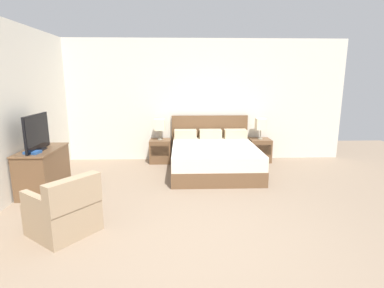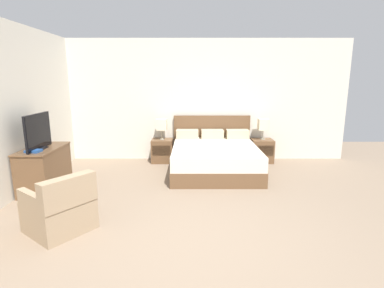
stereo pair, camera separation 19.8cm
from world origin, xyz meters
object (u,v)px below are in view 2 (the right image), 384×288
(dresser, at_px, (45,168))
(table_lamp_right, at_px, (264,125))
(nightstand_right, at_px, (263,151))
(table_lamp_left, at_px, (162,125))
(book_red_cover, at_px, (34,151))
(bed, at_px, (215,157))
(armchair_by_window, at_px, (61,210))
(nightstand_left, at_px, (163,151))
(tv, at_px, (39,132))

(dresser, bearing_deg, table_lamp_right, 22.97)
(nightstand_right, bearing_deg, table_lamp_right, 90.00)
(table_lamp_left, relative_size, book_red_cover, 2.15)
(nightstand_right, distance_m, book_red_cover, 4.67)
(bed, bearing_deg, dresser, -160.82)
(table_lamp_right, distance_m, armchair_by_window, 4.64)
(table_lamp_left, bearing_deg, bed, -31.89)
(nightstand_left, bearing_deg, book_red_cover, -131.92)
(bed, relative_size, nightstand_right, 3.83)
(dresser, height_order, armchair_by_window, armchair_by_window)
(nightstand_right, distance_m, armchair_by_window, 4.60)
(table_lamp_right, bearing_deg, nightstand_left, -179.96)
(table_lamp_left, relative_size, dresser, 0.44)
(table_lamp_right, distance_m, dresser, 4.55)
(nightstand_right, relative_size, book_red_cover, 2.38)
(tv, bearing_deg, nightstand_right, 23.94)
(bed, relative_size, table_lamp_left, 4.24)
(nightstand_left, xyz_separation_m, table_lamp_left, (0.00, 0.00, 0.61))
(nightstand_left, xyz_separation_m, dresser, (-1.86, -1.77, 0.12))
(dresser, relative_size, armchair_by_window, 1.12)
(table_lamp_right, height_order, armchair_by_window, table_lamp_right)
(table_lamp_right, bearing_deg, bed, -148.11)
(table_lamp_right, xyz_separation_m, armchair_by_window, (-3.27, -3.24, -0.58))
(table_lamp_left, bearing_deg, tv, -135.13)
(bed, xyz_separation_m, dresser, (-3.02, -1.05, 0.08))
(table_lamp_right, height_order, book_red_cover, table_lamp_right)
(nightstand_left, bearing_deg, table_lamp_left, 90.00)
(bed, height_order, table_lamp_left, bed)
(nightstand_right, relative_size, dresser, 0.49)
(bed, bearing_deg, book_red_cover, -155.83)
(nightstand_right, bearing_deg, bed, -148.16)
(armchair_by_window, bearing_deg, table_lamp_left, 73.52)
(table_lamp_right, relative_size, armchair_by_window, 0.50)
(bed, distance_m, book_red_cover, 3.33)
(dresser, relative_size, book_red_cover, 4.82)
(table_lamp_left, height_order, book_red_cover, table_lamp_left)
(book_red_cover, bearing_deg, bed, 24.17)
(nightstand_left, xyz_separation_m, nightstand_right, (2.31, 0.00, 0.00))
(nightstand_left, relative_size, table_lamp_left, 1.11)
(tv, bearing_deg, table_lamp_left, 44.87)
(nightstand_left, relative_size, tv, 0.67)
(bed, bearing_deg, table_lamp_left, 148.11)
(table_lamp_left, distance_m, dresser, 2.61)
(nightstand_left, bearing_deg, nightstand_right, 0.00)
(table_lamp_right, height_order, dresser, table_lamp_right)
(bed, xyz_separation_m, table_lamp_right, (1.15, 0.72, 0.57))
(tv, relative_size, book_red_cover, 3.56)
(bed, xyz_separation_m, book_red_cover, (-3.01, -1.35, 0.46))
(dresser, bearing_deg, bed, 19.18)
(tv, height_order, book_red_cover, tv)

